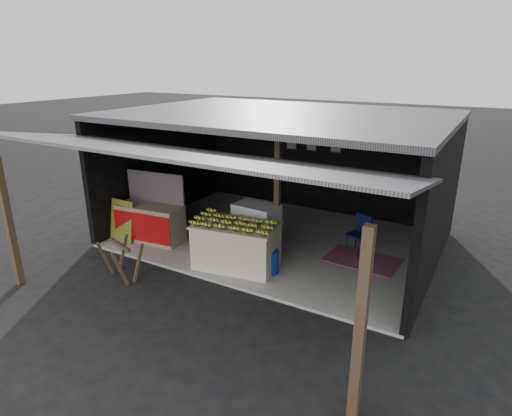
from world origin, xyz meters
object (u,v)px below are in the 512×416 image
Objects in this scene: banana_table at (237,245)px; sawhorse at (121,257)px; white_crate at (256,227)px; plastic_chair at (360,231)px; water_barrel at (271,262)px; neighbor_stall at (151,221)px.

banana_table is 2.27m from sawhorse.
plastic_chair is at bearing 30.79° from white_crate.
plastic_chair is (1.22, 1.88, 0.27)m from water_barrel.
neighbor_stall is at bearing -157.32° from white_crate.
plastic_chair is (3.68, 3.47, 0.08)m from sawhorse.
white_crate is 2.29m from plastic_chair.
banana_table is at bearing 57.76° from sawhorse.
white_crate is at bearing 11.47° from neighbor_stall.
banana_table is 1.73× the size of white_crate.
sawhorse is at bearing -147.08° from water_barrel.
banana_table is at bearing -172.79° from water_barrel.
white_crate is 0.66× the size of neighbor_stall.
white_crate is 2.53m from neighbor_stall.
neighbor_stall is 1.90× the size of plastic_chair.
banana_table is 2.49m from neighbor_stall.
water_barrel is at bearing -103.25° from plastic_chair.
sawhorse is at bearing -71.68° from neighbor_stall.
neighbor_stall reaches higher than sawhorse.
sawhorse is (-1.71, -1.50, -0.05)m from banana_table.
plastic_chair is at bearing 57.02° from water_barrel.
plastic_chair reaches higher than water_barrel.
banana_table reaches higher than sawhorse.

